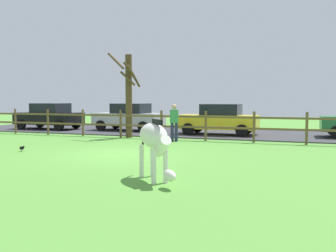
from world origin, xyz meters
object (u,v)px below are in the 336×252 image
(parked_car_yellow, at_px, (219,119))
(parked_car_black, at_px, (49,116))
(zebra, at_px, (155,140))
(crow_on_grass, at_px, (22,148))
(parked_car_silver, at_px, (129,117))
(bare_tree, at_px, (128,93))
(visitor_near_fence, at_px, (174,121))

(parked_car_yellow, bearing_deg, parked_car_black, -179.92)
(zebra, xyz_separation_m, parked_car_black, (-11.33, 11.09, -0.08))
(crow_on_grass, relative_size, parked_car_yellow, 0.05)
(parked_car_silver, bearing_deg, parked_car_yellow, -7.50)
(bare_tree, height_order, parked_car_silver, bare_tree)
(zebra, distance_m, crow_on_grass, 6.91)
(parked_car_black, relative_size, visitor_near_fence, 2.45)
(zebra, bearing_deg, parked_car_black, 135.61)
(parked_car_silver, bearing_deg, visitor_near_fence, -44.68)
(zebra, distance_m, parked_car_yellow, 11.15)
(parked_car_black, bearing_deg, parked_car_silver, 8.29)
(bare_tree, xyz_separation_m, crow_on_grass, (-1.44, -5.70, -2.02))
(bare_tree, distance_m, crow_on_grass, 6.22)
(crow_on_grass, relative_size, visitor_near_fence, 0.13)
(parked_car_yellow, distance_m, parked_car_silver, 5.46)
(visitor_near_fence, bearing_deg, crow_on_grass, -130.02)
(crow_on_grass, bearing_deg, visitor_near_fence, 49.98)
(crow_on_grass, bearing_deg, parked_car_silver, 90.64)
(crow_on_grass, distance_m, parked_car_yellow, 9.84)
(bare_tree, relative_size, parked_car_yellow, 1.02)
(parked_car_black, bearing_deg, parked_car_yellow, 0.08)
(bare_tree, distance_m, zebra, 9.89)
(visitor_near_fence, bearing_deg, parked_car_yellow, 69.79)
(zebra, height_order, parked_car_silver, parked_car_silver)
(parked_car_yellow, height_order, parked_car_silver, same)
(parked_car_black, bearing_deg, zebra, -44.39)
(zebra, xyz_separation_m, parked_car_yellow, (-0.92, 11.11, -0.08))
(zebra, relative_size, parked_car_yellow, 0.38)
(parked_car_black, distance_m, parked_car_silver, 5.05)
(zebra, relative_size, parked_car_black, 0.38)
(parked_car_yellow, bearing_deg, parked_car_silver, 172.50)
(parked_car_silver, distance_m, visitor_near_fence, 5.86)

